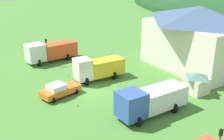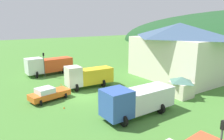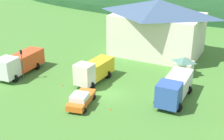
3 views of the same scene
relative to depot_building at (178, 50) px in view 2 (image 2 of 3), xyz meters
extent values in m
plane|color=#477F33|center=(-0.10, -17.62, -4.79)|extent=(200.00, 200.00, 0.00)
cube|color=silver|center=(0.00, 0.00, -1.35)|extent=(14.23, 10.08, 6.88)
pyramid|color=#3D5675|center=(0.00, 0.00, 3.30)|extent=(15.37, 10.89, 2.41)
cube|color=beige|center=(6.63, -7.09, -3.80)|extent=(2.53, 2.30, 1.97)
pyramid|color=#4C7A6B|center=(6.63, -7.09, -2.47)|extent=(2.73, 2.49, 0.69)
cube|color=white|center=(-14.25, -20.35, -2.89)|extent=(2.70, 2.88, 2.69)
cube|color=black|center=(-14.24, -20.48, -2.30)|extent=(1.50, 2.26, 0.86)
cube|color=#E04C23|center=(-14.54, -16.25, -3.10)|extent=(2.90, 5.68, 2.28)
cylinder|color=black|center=(-13.15, -20.27, -4.24)|extent=(1.10, 0.30, 1.10)
cylinder|color=black|center=(-15.35, -20.43, -4.24)|extent=(1.10, 0.30, 1.10)
cylinder|color=black|center=(-13.50, -15.34, -4.24)|extent=(1.10, 0.30, 1.10)
cylinder|color=black|center=(-15.71, -15.50, -4.24)|extent=(1.10, 0.30, 1.10)
cube|color=silver|center=(-3.63, -17.44, -2.84)|extent=(2.34, 2.05, 2.79)
cube|color=black|center=(-3.64, -17.54, -2.23)|extent=(1.28, 1.62, 0.89)
cube|color=gold|center=(-3.50, -13.97, -3.16)|extent=(2.46, 5.06, 2.15)
cylinder|color=black|center=(-2.65, -17.48, -4.24)|extent=(1.10, 0.30, 1.10)
cylinder|color=black|center=(-4.62, -17.41, -4.24)|extent=(1.10, 0.30, 1.10)
cylinder|color=black|center=(-2.49, -13.26, -4.24)|extent=(1.10, 0.30, 1.10)
cylinder|color=black|center=(-4.46, -13.19, -4.24)|extent=(1.10, 0.30, 1.10)
cube|color=#3356AD|center=(7.75, -17.82, -2.91)|extent=(2.61, 2.61, 2.66)
cube|color=black|center=(7.76, -17.95, -2.32)|extent=(1.42, 2.07, 0.85)
cube|color=silver|center=(7.65, -13.75, -3.19)|extent=(2.69, 5.66, 2.10)
cylinder|color=black|center=(8.88, -17.80, -4.24)|extent=(1.10, 0.30, 1.10)
cylinder|color=black|center=(6.63, -17.85, -4.24)|extent=(1.10, 0.30, 1.10)
cylinder|color=black|center=(8.76, -12.89, -4.24)|extent=(1.10, 0.30, 1.10)
cylinder|color=black|center=(6.51, -12.94, -4.24)|extent=(1.10, 0.30, 1.10)
cube|color=orange|center=(-1.51, -21.50, -4.10)|extent=(2.97, 5.21, 0.70)
cube|color=silver|center=(-1.38, -22.08, -3.44)|extent=(2.19, 2.31, 0.62)
cylinder|color=black|center=(-0.31, -22.95, -4.45)|extent=(0.68, 0.24, 0.68)
cylinder|color=black|center=(-2.00, -23.32, -4.45)|extent=(0.68, 0.24, 0.68)
cylinder|color=black|center=(-1.03, -19.69, -4.45)|extent=(0.68, 0.24, 0.68)
cylinder|color=black|center=(-2.71, -20.06, -4.45)|extent=(0.68, 0.24, 0.68)
cylinder|color=#4C4C51|center=(-12.67, -19.03, -2.91)|extent=(0.12, 0.12, 3.75)
cube|color=black|center=(-12.67, -19.03, -0.76)|extent=(0.20, 0.24, 0.55)
sphere|color=yellow|center=(-12.67, -18.90, -0.76)|extent=(0.14, 0.14, 0.14)
cube|color=black|center=(17.24, -16.73, -1.25)|extent=(0.20, 0.24, 0.55)
sphere|color=yellow|center=(17.24, -16.60, -1.25)|extent=(0.14, 0.14, 0.14)
cone|color=orange|center=(2.04, -21.01, -4.79)|extent=(0.36, 0.36, 0.55)
cone|color=orange|center=(-6.58, -18.29, -4.79)|extent=(0.36, 0.36, 0.52)
camera|label=1|loc=(27.67, -32.71, 10.22)|focal=44.99mm
camera|label=2|loc=(22.99, -28.24, 4.66)|focal=33.24mm
camera|label=3|loc=(15.92, -47.32, 12.45)|focal=48.05mm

